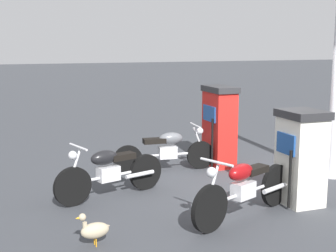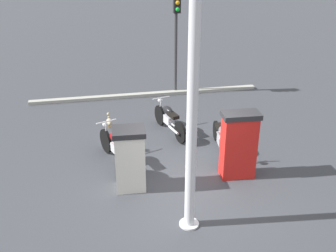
{
  "view_description": "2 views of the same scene",
  "coord_description": "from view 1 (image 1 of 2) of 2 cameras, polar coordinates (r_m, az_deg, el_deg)",
  "views": [
    {
      "loc": [
        4.84,
        6.93,
        2.48
      ],
      "look_at": [
        1.83,
        -0.06,
        1.16
      ],
      "focal_mm": 49.18,
      "sensor_mm": 36.0,
      "label": 1
    },
    {
      "loc": [
        -7.56,
        1.99,
        5.13
      ],
      "look_at": [
        1.31,
        0.17,
        0.94
      ],
      "focal_mm": 41.77,
      "sensor_mm": 36.0,
      "label": 2
    }
  ],
  "objects": [
    {
      "name": "fuel_pump_near",
      "position": [
        9.61,
        6.37,
        0.04
      ],
      "size": [
        0.58,
        0.9,
        1.67
      ],
      "color": "red",
      "rests_on": "ground"
    },
    {
      "name": "motorcycle_extra",
      "position": [
        7.65,
        -7.27,
        -5.57
      ],
      "size": [
        1.97,
        0.71,
        0.95
      ],
      "color": "black",
      "rests_on": "ground"
    },
    {
      "name": "fuel_pump_far",
      "position": [
        7.53,
        16.13,
        -3.69
      ],
      "size": [
        0.69,
        0.76,
        1.5
      ],
      "color": "silver",
      "rests_on": "ground"
    },
    {
      "name": "motorcycle_near_pump",
      "position": [
        9.18,
        -0.17,
        -2.94
      ],
      "size": [
        2.07,
        0.62,
        0.93
      ],
      "color": "black",
      "rests_on": "ground"
    },
    {
      "name": "wandering_duck",
      "position": [
        5.97,
        -9.13,
        -12.56
      ],
      "size": [
        0.45,
        0.2,
        0.45
      ],
      "color": "tan",
      "rests_on": "ground"
    },
    {
      "name": "motorcycle_far_pump",
      "position": [
        6.79,
        9.44,
        -7.55
      ],
      "size": [
        2.1,
        0.91,
        0.97
      ],
      "color": "black",
      "rests_on": "ground"
    },
    {
      "name": "ground_plane",
      "position": [
        8.81,
        11.26,
        -6.67
      ],
      "size": [
        120.0,
        120.0,
        0.0
      ],
      "primitive_type": "plane",
      "color": "#383A3F"
    }
  ]
}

